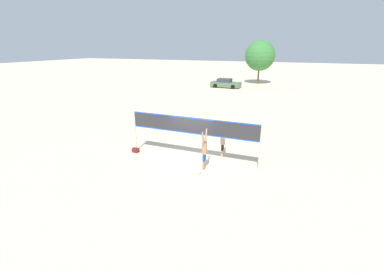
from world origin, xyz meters
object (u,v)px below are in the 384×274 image
Objects in this scene: volleyball_net at (192,128)px; player_spiker at (204,149)px; volleyball at (199,171)px; tree_left_cluster at (260,56)px; parked_car_near at (225,84)px; player_blocker at (223,141)px; gear_bag at (136,150)px.

volleyball_net reaches higher than player_spiker.
tree_left_cluster is at bearing 93.65° from volleyball.
tree_left_cluster is (4.07, 6.36, 4.01)m from parked_car_near.
tree_left_cluster is at bearing -175.16° from player_blocker.
player_spiker reaches higher than player_blocker.
parked_car_near is at bearing 101.07° from volleyball_net.
player_spiker is at bearing -40.52° from volleyball_net.
volleyball_net is at bearing 5.00° from gear_bag.
volleyball_net is at bearing 49.48° from player_spiker.
volleyball is 0.05× the size of parked_car_near.
player_blocker is at bearing -72.82° from parked_car_near.
player_blocker is (1.51, 1.04, -0.86)m from volleyball_net.
volleyball_net reaches higher than player_blocker.
tree_left_cluster is (2.38, 33.88, 4.51)m from gear_bag.
volleyball_net is 2.49m from volleyball.
parked_car_near is (-6.83, 26.16, -0.39)m from player_blocker.
player_blocker is 2.70m from volleyball.
gear_bag is (-5.13, -1.36, -0.88)m from player_blocker.
volleyball is at bearing -11.75° from player_blocker.
gear_bag is 0.09× the size of parked_car_near.
gear_bag is at bearing -83.92° from parked_car_near.
player_spiker is 1.12× the size of player_blocker.
parked_car_near is (-5.32, 27.20, -1.25)m from volleyball_net.
volleyball_net is 27.74m from parked_car_near.
gear_bag is at bearing 166.11° from volleyball.
player_blocker reaches higher than parked_car_near.
player_spiker is 1.18m from volleyball.
volleyball_net is 3.49× the size of player_spiker.
player_spiker is 0.31× the size of tree_left_cluster.
player_blocker is 8.56× the size of volleyball.
player_blocker is 5.38m from gear_bag.
volleyball_net is 18.87× the size of gear_bag.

